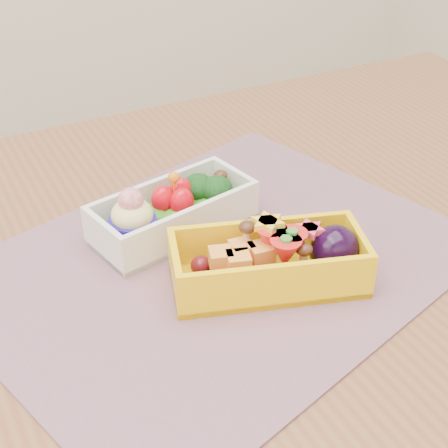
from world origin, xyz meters
name	(u,v)px	position (x,y,z in m)	size (l,w,h in m)	color
table	(227,358)	(0.00, 0.00, 0.65)	(1.20, 0.80, 0.75)	brown
placemat	(219,262)	(0.01, 0.03, 0.75)	(0.45, 0.35, 0.00)	gray
bento_white	(173,212)	(-0.01, 0.09, 0.78)	(0.18, 0.11, 0.07)	white
bento_yellow	(273,261)	(0.03, -0.02, 0.78)	(0.19, 0.13, 0.06)	yellow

